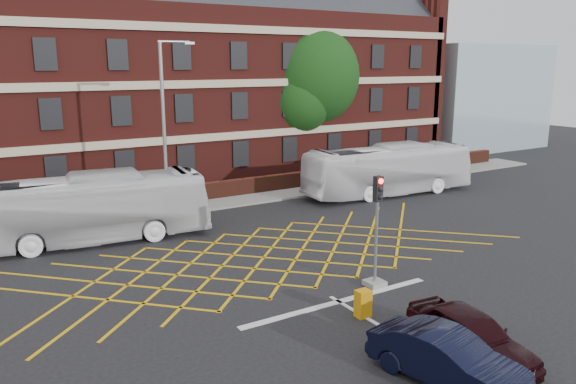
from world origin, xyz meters
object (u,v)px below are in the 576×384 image
traffic_light_near (376,242)px  street_lamp (167,166)px  car_maroon (470,335)px  utility_cabinet (363,304)px  bus_left (81,209)px  car_navy (447,358)px  deciduous_tree (308,83)px  bus_right (389,170)px

traffic_light_near → street_lamp: size_ratio=0.45×
car_maroon → traffic_light_near: (1.23, 5.62, 1.03)m
traffic_light_near → utility_cabinet: (-2.10, -1.87, -1.29)m
bus_left → utility_cabinet: 14.62m
car_maroon → traffic_light_near: size_ratio=1.00×
car_navy → car_maroon: bearing=6.3°
street_lamp → deciduous_tree: bearing=32.6°
car_navy → street_lamp: street_lamp is taller
bus_left → traffic_light_near: traffic_light_near is taller
car_navy → deciduous_tree: 30.99m
traffic_light_near → bus_right: bearing=46.7°
deciduous_tree → bus_left: bearing=-153.1°
car_navy → traffic_light_near: 6.82m
bus_right → traffic_light_near: (-10.75, -11.40, 0.15)m
bus_right → street_lamp: street_lamp is taller
street_lamp → traffic_light_near: bearing=-71.1°
deciduous_tree → street_lamp: bearing=-147.4°
car_maroon → traffic_light_near: 5.84m
deciduous_tree → car_maroon: bearing=-114.4°
deciduous_tree → traffic_light_near: bearing=-117.3°
bus_right → car_navy: bearing=147.9°
bus_left → bus_right: 19.05m
traffic_light_near → utility_cabinet: bearing=-138.4°
bus_left → car_maroon: size_ratio=2.75×
car_navy → deciduous_tree: (13.59, 27.17, 6.09)m
deciduous_tree → utility_cabinet: 27.04m
bus_right → traffic_light_near: 15.67m
utility_cabinet → bus_left: bearing=115.2°
bus_right → street_lamp: 14.80m
car_maroon → car_navy: bearing=-155.4°
street_lamp → utility_cabinet: size_ratio=9.95×
car_maroon → utility_cabinet: (-0.87, 3.75, -0.26)m
deciduous_tree → utility_cabinet: size_ratio=11.95×
bus_left → car_maroon: bearing=-149.9°
car_maroon → deciduous_tree: 29.87m
bus_right → deciduous_tree: 10.93m
street_lamp → car_navy: bearing=-86.1°
car_maroon → deciduous_tree: (12.07, 26.64, 6.07)m
deciduous_tree → street_lamp: 17.92m
car_maroon → deciduous_tree: deciduous_tree is taller
traffic_light_near → street_lamp: (-3.96, 11.56, 1.51)m
car_navy → bus_right: bearing=39.6°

